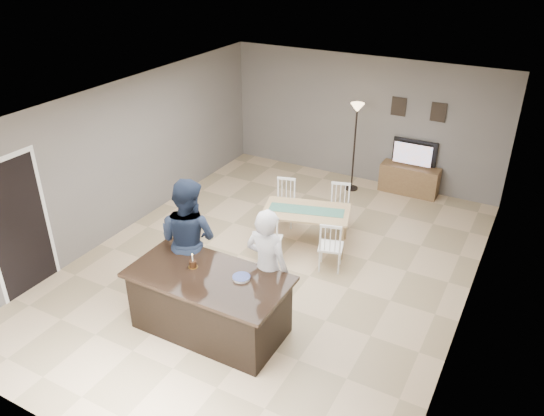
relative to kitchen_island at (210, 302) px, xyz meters
The scene contains 14 objects.
floor 1.86m from the kitchen_island, 90.00° to the left, with size 8.00×8.00×0.00m, color tan.
room_shell 2.18m from the kitchen_island, 90.00° to the left, with size 8.00×8.00×8.00m.
kitchen_island is the anchor object (origin of this frame).
tv_console 5.70m from the kitchen_island, 77.84° to the left, with size 1.20×0.40×0.60m, color brown.
television 5.78m from the kitchen_island, 77.99° to the left, with size 0.91×0.12×0.53m, color black.
tv_screen_glow 5.70m from the kitchen_island, 77.82° to the left, with size 0.78×0.78×0.00m, color orange.
picture_frames 6.03m from the kitchen_island, 78.74° to the left, with size 1.10×0.02×0.38m.
doorway 3.14m from the kitchen_island, behind, with size 0.00×2.10×2.65m.
woman 0.91m from the kitchen_island, 43.15° to the left, with size 0.64×0.42×1.77m, color silver.
man 1.03m from the kitchen_island, 142.50° to the left, with size 0.93×0.72×1.91m, color #1A2339.
birthday_cake 0.58m from the kitchen_island, 167.24° to the left, with size 0.13×0.13×0.21m.
plate_stack 0.65m from the kitchen_island, 18.33° to the left, with size 0.24×0.24×0.04m.
dining_table 2.65m from the kitchen_island, 85.82° to the left, with size 1.80×1.97×0.89m.
floor_lamp 5.28m from the kitchen_island, 89.11° to the left, with size 0.28×0.28×1.88m.
Camera 1 is at (3.49, -6.45, 4.92)m, focal length 35.00 mm.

